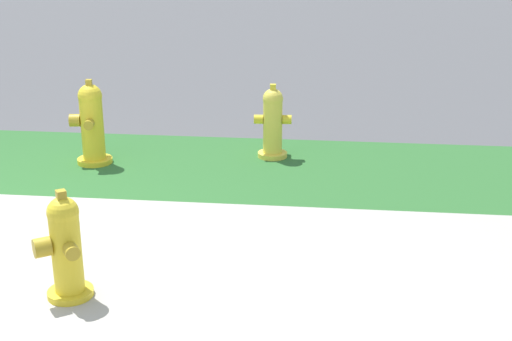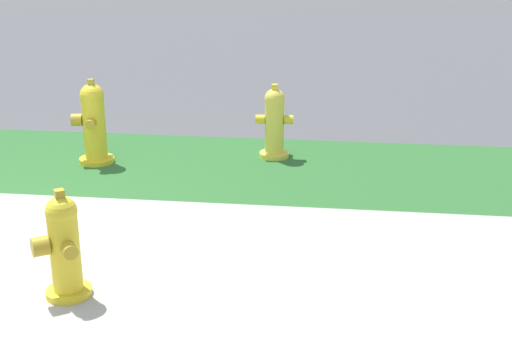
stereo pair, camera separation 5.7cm
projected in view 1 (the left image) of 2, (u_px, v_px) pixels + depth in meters
grass_verge at (44, 160)px, 7.02m from camera, size 18.00×1.91×0.01m
fire_hydrant_by_grass_verge at (273, 123)px, 7.00m from camera, size 0.37×0.34×0.74m
fire_hydrant_across_street at (92, 123)px, 6.81m from camera, size 0.38×0.41×0.83m
fire_hydrant_mid_block at (65, 248)px, 4.37m from camera, size 0.34×0.35×0.72m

